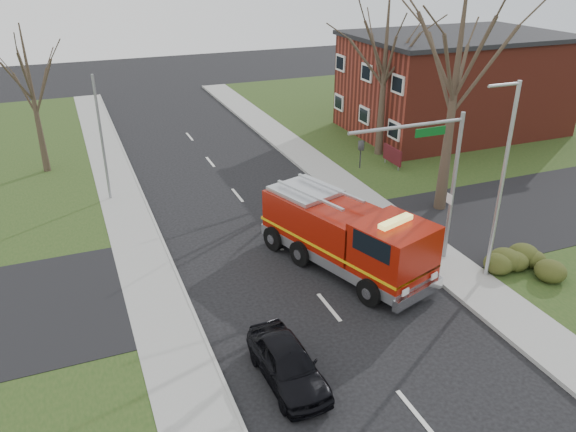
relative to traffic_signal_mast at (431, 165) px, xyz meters
name	(u,v)px	position (x,y,z in m)	size (l,w,h in m)	color
ground	(329,307)	(-5.21, -1.50, -4.71)	(120.00, 120.00, 0.00)	black
sidewalk_right	(459,275)	(0.99, -1.50, -4.63)	(2.40, 80.00, 0.15)	gray
sidewalk_left	(172,343)	(-11.41, -1.50, -4.63)	(2.40, 80.00, 0.15)	gray
brick_building	(454,83)	(13.79, 16.50, -1.05)	(15.40, 10.40, 7.25)	maroon
health_center_sign	(392,155)	(5.29, 11.00, -3.83)	(0.12, 2.00, 1.40)	#4C1118
hedge_corner	(529,263)	(3.79, -2.50, -4.13)	(2.80, 2.00, 0.90)	#2B3312
bare_tree_near	(457,71)	(4.29, 4.50, 2.71)	(6.00, 6.00, 12.00)	#3E3024
bare_tree_far	(385,58)	(5.79, 13.50, 1.78)	(5.25, 5.25, 10.50)	#3E3024
bare_tree_left	(31,84)	(-15.21, 18.50, 0.86)	(4.50, 4.50, 9.00)	#3E3024
traffic_signal_mast	(431,165)	(0.00, 0.00, 0.00)	(5.29, 0.18, 6.80)	gray
streetlight_pole	(501,179)	(1.93, -2.00, -0.16)	(1.48, 0.16, 8.40)	#B7BABF
utility_pole_far	(102,140)	(-12.01, 12.50, -1.21)	(0.14, 0.14, 7.00)	gray
fire_engine	(346,237)	(-3.20, 1.05, -3.22)	(5.22, 8.61, 3.28)	#8F1306
parked_car_maroon	(288,363)	(-8.25, -4.69, -4.02)	(1.63, 4.06, 1.38)	black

